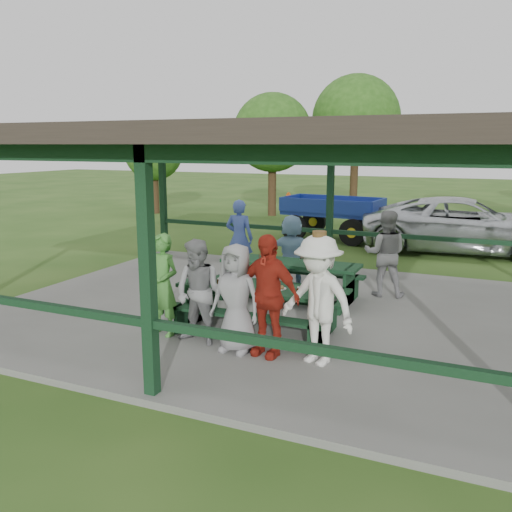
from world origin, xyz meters
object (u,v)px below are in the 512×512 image
at_px(contestant_green, 163,285).
at_px(contestant_red, 267,295).
at_px(picnic_table_far, 290,275).
at_px(pickup_truck, 465,225).
at_px(contestant_white_fedora, 318,300).
at_px(spectator_lblue, 292,252).
at_px(contestant_grey_left, 199,292).
at_px(spectator_blue, 239,238).
at_px(picnic_table_near, 257,303).
at_px(farm_trailer, 332,217).
at_px(contestant_grey_mid, 236,298).
at_px(spectator_grey, 385,253).

relative_size(contestant_green, contestant_red, 0.92).
xyz_separation_m(picnic_table_far, pickup_truck, (2.83, 6.91, 0.22)).
xyz_separation_m(contestant_red, contestant_white_fedora, (0.76, -0.00, 0.02)).
bearing_deg(spectator_lblue, contestant_grey_left, 76.46).
height_order(contestant_white_fedora, spectator_blue, contestant_white_fedora).
distance_m(picnic_table_near, pickup_truck, 9.30).
distance_m(picnic_table_near, farm_trailer, 9.63).
relative_size(contestant_red, spectator_lblue, 1.13).
distance_m(contestant_grey_left, farm_trailer, 10.44).
relative_size(contestant_grey_mid, spectator_lblue, 1.02).
bearing_deg(picnic_table_far, spectator_blue, 142.96).
relative_size(contestant_grey_mid, spectator_blue, 0.91).
bearing_deg(contestant_grey_mid, spectator_lblue, 102.61).
bearing_deg(pickup_truck, contestant_green, 153.29).
relative_size(contestant_grey_left, pickup_truck, 0.28).
bearing_deg(spectator_grey, contestant_white_fedora, 78.52).
relative_size(picnic_table_near, contestant_green, 1.59).
bearing_deg(spectator_lblue, contestant_white_fedora, 104.35).
bearing_deg(contestant_red, picnic_table_far, 113.37).
height_order(picnic_table_near, spectator_lblue, spectator_lblue).
bearing_deg(spectator_blue, picnic_table_near, 113.78).
bearing_deg(picnic_table_near, contestant_green, -149.75).
relative_size(picnic_table_far, spectator_blue, 1.54).
distance_m(picnic_table_far, farm_trailer, 7.63).
bearing_deg(pickup_truck, spectator_lblue, 149.12).
xyz_separation_m(spectator_lblue, farm_trailer, (-1.05, 6.78, -0.15)).
bearing_deg(picnic_table_near, spectator_lblue, 98.46).
distance_m(picnic_table_far, contestant_white_fedora, 3.26).
distance_m(pickup_truck, farm_trailer, 4.17).
bearing_deg(spectator_grey, picnic_table_near, 54.84).
xyz_separation_m(picnic_table_near, contestant_white_fedora, (1.30, -0.87, 0.43)).
height_order(contestant_grey_mid, contestant_red, contestant_red).
distance_m(contestant_grey_left, spectator_blue, 4.39).
bearing_deg(spectator_lblue, spectator_blue, -31.77).
height_order(spectator_blue, spectator_grey, spectator_blue).
bearing_deg(contestant_white_fedora, contestant_grey_mid, -157.96).
bearing_deg(pickup_truck, contestant_grey_mid, 160.85).
bearing_deg(spectator_blue, picnic_table_far, 136.90).
relative_size(spectator_lblue, pickup_truck, 0.28).
relative_size(contestant_green, contestant_white_fedora, 0.88).
relative_size(contestant_green, spectator_grey, 0.95).
distance_m(contestant_white_fedora, farm_trailer, 10.76).
relative_size(contestant_green, contestant_grey_mid, 1.02).
bearing_deg(pickup_truck, farm_trailer, 77.12).
distance_m(picnic_table_far, spectator_blue, 2.20).
distance_m(picnic_table_far, spectator_lblue, 0.83).
bearing_deg(picnic_table_near, pickup_truck, 73.37).
height_order(contestant_green, contestant_white_fedora, contestant_white_fedora).
xyz_separation_m(contestant_green, spectator_lblue, (0.89, 3.49, -0.03)).
xyz_separation_m(picnic_table_far, contestant_white_fedora, (1.47, -2.87, 0.43)).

